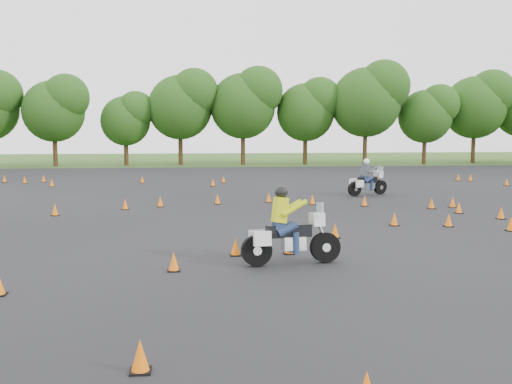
% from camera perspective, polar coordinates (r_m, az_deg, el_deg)
% --- Properties ---
extents(ground, '(140.00, 140.00, 0.00)m').
position_cam_1_polar(ground, '(16.81, 1.51, -5.53)').
color(ground, '#2D5119').
rests_on(ground, ground).
extents(asphalt_pad, '(62.00, 62.00, 0.00)m').
position_cam_1_polar(asphalt_pad, '(22.67, -0.56, -2.46)').
color(asphalt_pad, black).
rests_on(asphalt_pad, ground).
extents(treeline, '(86.95, 32.09, 10.94)m').
position_cam_1_polar(treeline, '(52.18, -0.79, 7.56)').
color(treeline, '#214413').
rests_on(treeline, ground).
extents(traffic_cones, '(36.45, 32.80, 0.45)m').
position_cam_1_polar(traffic_cones, '(22.46, -0.37, -1.96)').
color(traffic_cones, orange).
rests_on(traffic_cones, asphalt_pad).
extents(rider_grey, '(2.62, 1.74, 1.95)m').
position_cam_1_polar(rider_grey, '(30.61, 11.08, 1.50)').
color(rider_grey, '#3D4145').
rests_on(rider_grey, ground).
extents(rider_yellow, '(2.67, 1.10, 2.00)m').
position_cam_1_polar(rider_yellow, '(14.47, 3.62, -3.39)').
color(rider_yellow, '#BAC611').
rests_on(rider_yellow, ground).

